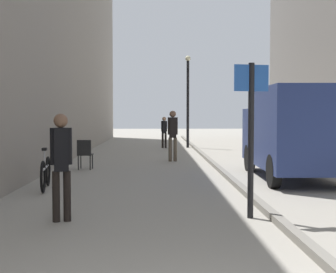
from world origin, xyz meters
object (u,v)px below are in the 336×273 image
street_sign_post (251,126)px  pedestrian_mid_block (61,159)px  lamp_post (188,95)px  bicycle_leaning (46,173)px  cafe_chair_near_window (85,152)px  pedestrian_main_foreground (173,132)px  pedestrian_far_crossing (164,130)px  delivery_van (293,131)px

street_sign_post → pedestrian_mid_block: bearing=-7.8°
street_sign_post → lamp_post: lamp_post is taller
bicycle_leaning → cafe_chair_near_window: size_ratio=1.88×
pedestrian_main_foreground → pedestrian_far_crossing: bearing=87.4°
delivery_van → cafe_chair_near_window: bearing=161.3°
cafe_chair_near_window → pedestrian_mid_block: bearing=-81.2°
pedestrian_far_crossing → street_sign_post: size_ratio=0.62×
pedestrian_far_crossing → lamp_post: (1.23, 0.21, 1.79)m
pedestrian_mid_block → pedestrian_main_foreground: bearing=-116.2°
lamp_post → bicycle_leaning: 14.08m
street_sign_post → pedestrian_far_crossing: bearing=-96.9°
delivery_van → lamp_post: size_ratio=1.02×
delivery_van → street_sign_post: bearing=-112.5°
cafe_chair_near_window → pedestrian_far_crossing: bearing=77.0°
pedestrian_far_crossing → bicycle_leaning: 13.37m
lamp_post → cafe_chair_near_window: lamp_post is taller
delivery_van → lamp_post: lamp_post is taller
street_sign_post → pedestrian_main_foreground: bearing=-95.2°
delivery_van → lamp_post: 11.89m
pedestrian_mid_block → lamp_post: 16.89m
pedestrian_main_foreground → delivery_van: size_ratio=0.38×
delivery_van → cafe_chair_near_window: (-5.93, 2.20, -0.75)m
pedestrian_mid_block → bicycle_leaning: 3.49m
pedestrian_far_crossing → delivery_van: bearing=88.6°
pedestrian_mid_block → pedestrian_far_crossing: size_ratio=1.09×
delivery_van → street_sign_post: size_ratio=1.87×
pedestrian_mid_block → street_sign_post: 3.17m
pedestrian_main_foreground → street_sign_post: (0.97, -9.36, 0.46)m
pedestrian_far_crossing → street_sign_post: street_sign_post is taller
pedestrian_main_foreground → street_sign_post: bearing=-88.3°
street_sign_post → bicycle_leaning: bearing=-47.7°
street_sign_post → delivery_van: bearing=-125.2°
delivery_van → cafe_chair_near_window: delivery_van is taller
pedestrian_mid_block → pedestrian_far_crossing: pedestrian_mid_block is taller
pedestrian_main_foreground → lamp_post: size_ratio=0.39×
bicycle_leaning → cafe_chair_near_window: (0.33, 3.80, 0.17)m
pedestrian_far_crossing → lamp_post: 2.19m
pedestrian_mid_block → bicycle_leaning: (-1.03, 3.27, -0.63)m
pedestrian_main_foreground → pedestrian_mid_block: bearing=-107.0°
lamp_post → street_sign_post: bearing=-90.2°
pedestrian_mid_block → street_sign_post: (3.12, 0.18, 0.53)m
street_sign_post → cafe_chair_near_window: (-3.83, 6.89, -1.00)m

